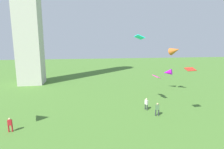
% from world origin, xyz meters
% --- Properties ---
extents(person_0, '(0.43, 0.53, 1.77)m').
position_xyz_m(person_0, '(6.75, 19.00, 1.00)').
color(person_0, '#2D3338').
rests_on(person_0, ground_plane).
extents(person_2, '(0.55, 0.35, 1.80)m').
position_xyz_m(person_2, '(7.41, 16.71, 1.02)').
color(person_2, '#2D3338').
rests_on(person_2, ground_plane).
extents(person_3, '(0.50, 0.26, 1.62)m').
position_xyz_m(person_3, '(-10.37, 15.57, 0.92)').
color(person_3, red).
rests_on(person_3, ground_plane).
extents(kite_flying_1, '(2.33, 2.26, 1.59)m').
position_xyz_m(kite_flying_1, '(15.94, 30.03, 3.64)').
color(kite_flying_1, '#BF12ED').
extents(kite_flying_2, '(1.28, 1.52, 0.57)m').
position_xyz_m(kite_flying_2, '(9.56, 21.98, 4.39)').
color(kite_flying_2, '#EA389E').
extents(kite_flying_3, '(2.07, 2.60, 1.86)m').
position_xyz_m(kite_flying_3, '(14.86, 25.82, 8.49)').
color(kite_flying_3, '#CE6326').
extents(kite_flying_4, '(1.32, 0.92, 0.40)m').
position_xyz_m(kite_flying_4, '(11.11, 15.62, 6.42)').
color(kite_flying_4, red).
extents(kite_flying_5, '(1.10, 1.65, 0.68)m').
position_xyz_m(kite_flying_5, '(5.69, 19.74, 10.56)').
color(kite_flying_5, '#19E7F1').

